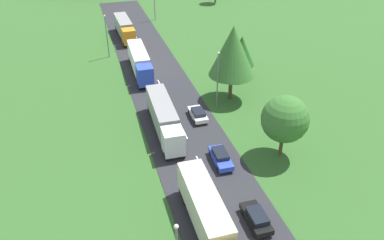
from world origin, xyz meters
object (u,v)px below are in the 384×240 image
(truck_lead, at_px, (208,216))
(car_second, at_px, (256,218))
(car_fourth, at_px, (198,114))
(truck_third, at_px, (140,61))
(lamppost_fourth, at_px, (154,1))
(lamppost_second, at_px, (218,77))
(lamppost_third, at_px, (107,34))
(truck_fourth, at_px, (124,28))
(car_third, at_px, (221,157))
(tree_maple, at_px, (285,119))
(tree_pine, at_px, (241,51))
(tree_oak, at_px, (233,51))
(truck_second, at_px, (164,117))

(truck_lead, distance_m, car_second, 4.92)
(car_second, height_order, car_fourth, car_second)
(truck_third, relative_size, lamppost_fourth, 1.71)
(lamppost_second, height_order, lamppost_third, lamppost_second)
(truck_fourth, relative_size, car_fourth, 2.94)
(car_third, bearing_deg, tree_maple, -3.81)
(truck_fourth, height_order, tree_maple, tree_maple)
(tree_pine, bearing_deg, car_third, -117.88)
(truck_fourth, height_order, tree_pine, tree_pine)
(car_second, distance_m, lamppost_second, 23.06)
(car_third, relative_size, lamppost_fourth, 0.59)
(lamppost_third, relative_size, lamppost_fourth, 1.02)
(lamppost_second, height_order, tree_oak, tree_oak)
(truck_lead, distance_m, truck_third, 36.32)
(car_fourth, bearing_deg, tree_maple, -56.37)
(car_fourth, bearing_deg, truck_third, 106.24)
(car_fourth, height_order, lamppost_second, lamppost_second)
(truck_lead, bearing_deg, truck_fourth, 89.74)
(truck_fourth, distance_m, lamppost_second, 33.52)
(car_third, bearing_deg, truck_fourth, 95.71)
(truck_second, distance_m, truck_third, 18.53)
(tree_maple, bearing_deg, car_second, -128.35)
(truck_third, distance_m, tree_maple, 29.87)
(truck_fourth, relative_size, car_second, 2.89)
(car_third, xyz_separation_m, car_fourth, (0.37, 9.97, -0.03))
(car_second, relative_size, tree_oak, 0.38)
(tree_oak, bearing_deg, truck_fourth, 110.01)
(truck_lead, distance_m, tree_pine, 33.96)
(lamppost_second, bearing_deg, lamppost_third, 119.25)
(truck_second, height_order, tree_pine, tree_pine)
(lamppost_second, distance_m, tree_maple, 13.51)
(tree_oak, bearing_deg, truck_lead, -115.72)
(truck_second, xyz_separation_m, car_third, (4.69, -8.26, -1.36))
(lamppost_fourth, bearing_deg, truck_second, -100.45)
(tree_maple, bearing_deg, truck_fourth, 104.60)
(truck_second, xyz_separation_m, car_fourth, (5.06, 1.71, -1.39))
(truck_third, relative_size, tree_pine, 1.85)
(lamppost_fourth, xyz_separation_m, tree_maple, (3.43, -55.32, 0.62))
(lamppost_second, bearing_deg, tree_pine, 49.17)
(truck_second, relative_size, lamppost_third, 1.66)
(truck_lead, relative_size, lamppost_third, 1.66)
(lamppost_third, relative_size, tree_oak, 0.70)
(car_second, bearing_deg, truck_second, 104.51)
(car_third, bearing_deg, truck_lead, -116.47)
(car_second, relative_size, lamppost_third, 0.54)
(truck_third, bearing_deg, lamppost_second, -58.98)
(truck_lead, bearing_deg, lamppost_fourth, 82.35)
(truck_third, distance_m, car_third, 27.21)
(car_third, xyz_separation_m, tree_oak, (6.69, 14.21, 6.66))
(car_second, bearing_deg, lamppost_third, 101.00)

